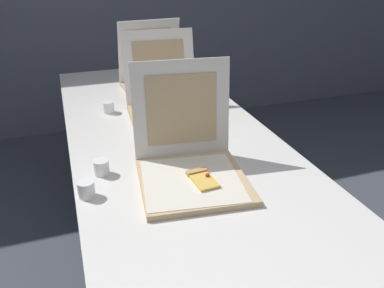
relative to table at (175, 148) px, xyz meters
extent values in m
cube|color=silver|center=(0.00, 0.00, 0.03)|extent=(0.90, 2.46, 0.03)
cylinder|color=gray|center=(-0.38, 1.16, -0.35)|extent=(0.04, 0.04, 0.73)
cylinder|color=gray|center=(0.38, 1.16, -0.35)|extent=(0.04, 0.04, 0.73)
cube|color=tan|center=(-0.04, -0.38, 0.06)|extent=(0.42, 0.42, 0.02)
cube|color=silver|center=(-0.05, -0.38, 0.07)|extent=(0.39, 0.39, 0.00)
cube|color=white|center=(-0.02, -0.17, 0.25)|extent=(0.38, 0.08, 0.38)
cube|color=tan|center=(-0.02, -0.18, 0.25)|extent=(0.27, 0.06, 0.27)
cube|color=#E5B74C|center=(-0.01, -0.41, 0.07)|extent=(0.08, 0.12, 0.01)
cube|color=tan|center=(-0.02, -0.35, 0.08)|extent=(0.08, 0.03, 0.02)
sphere|color=red|center=(0.01, -0.40, 0.08)|extent=(0.02, 0.02, 0.02)
cube|color=tan|center=(0.04, 0.23, 0.06)|extent=(0.40, 0.40, 0.02)
cube|color=silver|center=(0.04, 0.23, 0.07)|extent=(0.39, 0.39, 0.00)
cube|color=white|center=(0.06, 0.46, 0.25)|extent=(0.38, 0.12, 0.37)
cube|color=tan|center=(0.06, 0.46, 0.25)|extent=(0.27, 0.08, 0.27)
cylinder|color=white|center=(0.02, 0.26, 0.10)|extent=(0.03, 0.03, 0.00)
cylinder|color=white|center=(0.03, 0.26, 0.08)|extent=(0.00, 0.00, 0.03)
cylinder|color=white|center=(0.01, 0.27, 0.08)|extent=(0.01, 0.00, 0.03)
cylinder|color=white|center=(0.01, 0.25, 0.08)|extent=(0.01, 0.00, 0.03)
cube|color=tan|center=(0.10, 0.67, 0.06)|extent=(0.40, 0.40, 0.02)
cube|color=silver|center=(0.10, 0.67, 0.07)|extent=(0.35, 0.35, 0.00)
cube|color=white|center=(0.09, 0.82, 0.25)|extent=(0.38, 0.10, 0.37)
cube|color=tan|center=(0.09, 0.82, 0.25)|extent=(0.27, 0.07, 0.27)
cube|color=#E0B266|center=(0.10, 0.64, 0.07)|extent=(0.09, 0.13, 0.01)
cube|color=tan|center=(0.09, 0.70, 0.08)|extent=(0.08, 0.03, 0.02)
sphere|color=red|center=(0.10, 0.65, 0.08)|extent=(0.02, 0.02, 0.02)
sphere|color=#2D6628|center=(0.12, 0.64, 0.08)|extent=(0.02, 0.02, 0.02)
cylinder|color=white|center=(-0.41, -0.33, 0.07)|extent=(0.06, 0.06, 0.06)
cylinder|color=white|center=(-0.23, 0.42, 0.07)|extent=(0.06, 0.06, 0.06)
cylinder|color=white|center=(-0.34, -0.20, 0.07)|extent=(0.06, 0.06, 0.06)
camera|label=1|loc=(-0.43, -1.50, 0.80)|focal=36.47mm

